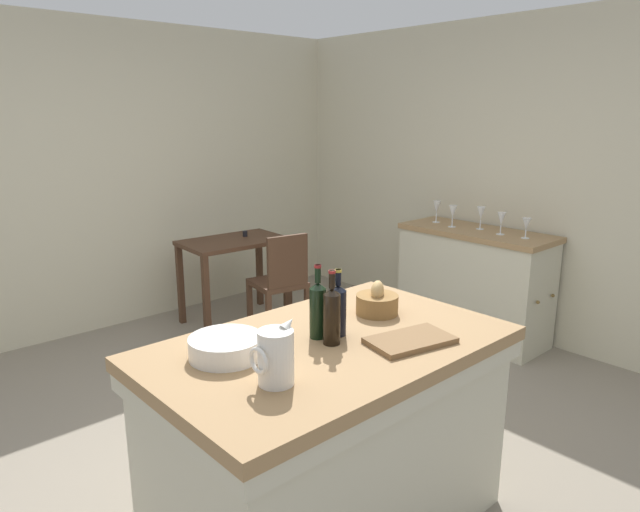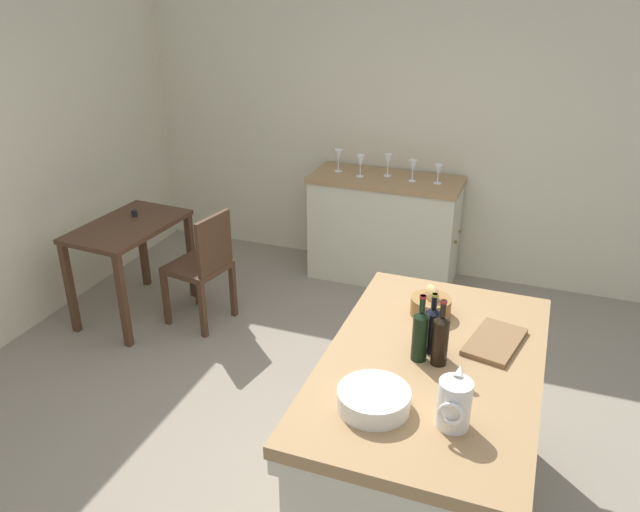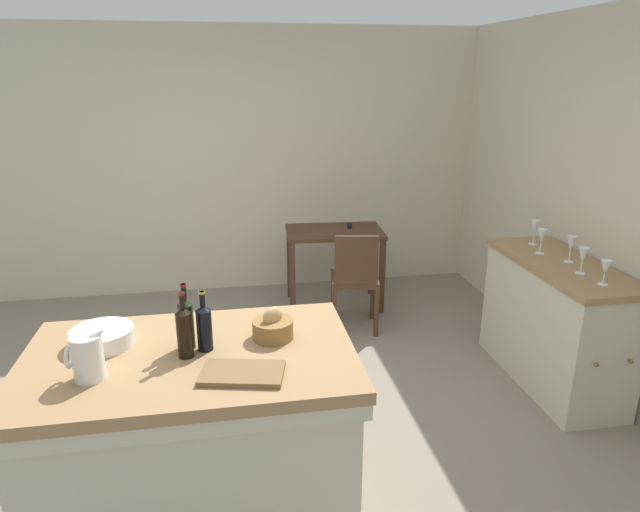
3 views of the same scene
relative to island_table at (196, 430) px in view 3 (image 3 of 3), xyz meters
The scene contains 18 objects.
ground_plane 0.82m from the island_table, 70.30° to the left, with size 6.76×6.76×0.00m, color gray.
wall_back 3.32m from the island_table, 86.08° to the left, with size 5.32×0.12×2.60m, color beige.
island_table is the anchor object (origin of this frame).
side_cabinet 2.63m from the island_table, 19.59° to the left, with size 0.52×1.27×0.92m.
writing_desk 2.80m from the island_table, 64.61° to the left, with size 0.93×0.62×0.81m.
wooden_chair 2.32m from the island_table, 56.92° to the left, with size 0.46×0.46×0.90m.
pitcher 0.68m from the island_table, 158.97° to the right, with size 0.17×0.13×0.24m.
wash_bowl 0.64m from the island_table, 159.26° to the left, with size 0.29×0.29×0.08m, color silver.
bread_basket 0.63m from the island_table, 13.11° to the left, with size 0.20×0.20×0.16m.
cutting_board 0.55m from the island_table, 46.06° to the right, with size 0.36×0.21×0.02m, color brown.
wine_bottle_dark 0.55m from the island_table, 19.34° to the left, with size 0.07×0.07×0.30m.
wine_bottle_amber 0.56m from the island_table, 98.26° to the left, with size 0.07×0.07×0.32m.
wine_bottle_green 0.55m from the island_table, 114.76° to the right, with size 0.07×0.07×0.32m.
wine_glass_far_left 2.57m from the island_table, 10.48° to the left, with size 0.07×0.07×0.16m.
wine_glass_left 2.60m from the island_table, 15.05° to the left, with size 0.07×0.07×0.18m.
wine_glass_middle 2.73m from the island_table, 19.33° to the left, with size 0.07×0.07×0.19m.
wine_glass_right 2.71m from the island_table, 24.25° to the left, with size 0.07×0.07×0.18m.
wine_glass_far_right 2.87m from the island_table, 27.65° to the left, with size 0.07×0.07×0.19m.
Camera 3 is at (-0.02, -2.99, 2.16)m, focal length 31.01 mm.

